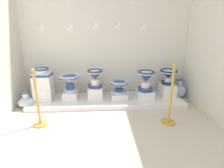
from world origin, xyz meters
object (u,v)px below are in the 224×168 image
(antique_toilet_leftmost, at_px, (146,79))
(stanchion_post_near_right, at_px, (170,105))
(antique_toilet_rightmost, at_px, (70,80))
(info_placard_fourth, at_px, (117,26))
(plinth_block_slender_white, at_px, (44,94))
(plinth_block_tall_cobalt, at_px, (119,95))
(antique_toilet_tall_cobalt, at_px, (119,85))
(plinth_block_rightmost, at_px, (71,95))
(info_placard_second, at_px, (70,28))
(plinth_block_pale_glazed, at_px, (95,92))
(plinth_block_leftmost, at_px, (145,94))
(plinth_block_broad_patterned, at_px, (167,90))
(stanchion_post_near_left, at_px, (38,108))
(info_placard_third, at_px, (95,26))
(antique_toilet_slender_white, at_px, (42,78))
(decorative_vase_spare, at_px, (26,101))
(info_placard_fifth, at_px, (143,28))
(antique_toilet_pale_glazed, at_px, (95,77))
(antique_toilet_broad_patterned, at_px, (168,75))

(antique_toilet_leftmost, height_order, stanchion_post_near_right, stanchion_post_near_right)
(antique_toilet_rightmost, height_order, info_placard_fourth, info_placard_fourth)
(plinth_block_slender_white, height_order, plinth_block_tall_cobalt, plinth_block_slender_white)
(antique_toilet_rightmost, height_order, antique_toilet_tall_cobalt, antique_toilet_rightmost)
(plinth_block_rightmost, height_order, antique_toilet_rightmost, antique_toilet_rightmost)
(antique_toilet_rightmost, bearing_deg, stanchion_post_near_right, -28.69)
(antique_toilet_rightmost, distance_m, antique_toilet_tall_cobalt, 1.03)
(info_placard_second, bearing_deg, antique_toilet_tall_cobalt, -23.02)
(plinth_block_pale_glazed, bearing_deg, antique_toilet_tall_cobalt, -6.77)
(plinth_block_leftmost, height_order, antique_toilet_leftmost, antique_toilet_leftmost)
(plinth_block_leftmost, bearing_deg, plinth_block_broad_patterned, 12.95)
(antique_toilet_tall_cobalt, height_order, stanchion_post_near_left, stanchion_post_near_left)
(antique_toilet_leftmost, xyz_separation_m, info_placard_third, (-1.03, 0.46, 1.04))
(antique_toilet_slender_white, relative_size, decorative_vase_spare, 1.29)
(info_placard_second, height_order, stanchion_post_near_left, info_placard_second)
(info_placard_second, bearing_deg, info_placard_fourth, -0.00)
(antique_toilet_leftmost, bearing_deg, stanchion_post_near_right, -78.19)
(antique_toilet_tall_cobalt, bearing_deg, info_placard_second, 156.98)
(plinth_block_leftmost, bearing_deg, antique_toilet_leftmost, -135.00)
(info_placard_third, relative_size, info_placard_fifth, 0.90)
(antique_toilet_slender_white, xyz_separation_m, antique_toilet_rightmost, (0.54, 0.03, -0.05))
(antique_toilet_rightmost, height_order, plinth_block_leftmost, antique_toilet_rightmost)
(decorative_vase_spare, bearing_deg, info_placard_third, 23.94)
(antique_toilet_rightmost, relative_size, antique_toilet_pale_glazed, 1.14)
(antique_toilet_rightmost, relative_size, decorative_vase_spare, 1.25)
(plinth_block_leftmost, relative_size, stanchion_post_near_right, 0.34)
(info_placard_fourth, relative_size, stanchion_post_near_right, 0.11)
(plinth_block_pale_glazed, bearing_deg, plinth_block_rightmost, -177.08)
(antique_toilet_pale_glazed, relative_size, stanchion_post_near_left, 0.39)
(antique_toilet_slender_white, distance_m, decorative_vase_spare, 0.54)
(plinth_block_broad_patterned, bearing_deg, info_placard_fifth, 147.34)
(antique_toilet_tall_cobalt, relative_size, decorative_vase_spare, 1.14)
(antique_toilet_pale_glazed, bearing_deg, stanchion_post_near_left, -133.23)
(antique_toilet_leftmost, relative_size, info_placard_third, 2.91)
(antique_toilet_rightmost, relative_size, plinth_block_tall_cobalt, 1.16)
(antique_toilet_broad_patterned, xyz_separation_m, stanchion_post_near_left, (-2.45, -0.97, -0.26))
(stanchion_post_near_right, bearing_deg, antique_toilet_slender_white, 157.94)
(info_placard_third, distance_m, decorative_vase_spare, 2.07)
(plinth_block_pale_glazed, xyz_separation_m, stanchion_post_near_right, (1.24, -0.99, 0.11))
(plinth_block_leftmost, distance_m, stanchion_post_near_left, 2.11)
(stanchion_post_near_left, bearing_deg, plinth_block_tall_cobalt, 32.31)
(antique_toilet_tall_cobalt, xyz_separation_m, info_placard_second, (-1.01, 0.43, 1.14))
(plinth_block_pale_glazed, bearing_deg, stanchion_post_near_left, -133.23)
(antique_toilet_slender_white, height_order, decorative_vase_spare, antique_toilet_slender_white)
(info_placard_fourth, bearing_deg, antique_toilet_leftmost, -39.05)
(antique_toilet_broad_patterned, xyz_separation_m, info_placard_fourth, (-1.08, 0.34, 1.00))
(antique_toilet_pale_glazed, xyz_separation_m, info_placard_fifth, (1.05, 0.37, 0.97))
(antique_toilet_slender_white, bearing_deg, stanchion_post_near_left, -78.26)
(antique_toilet_broad_patterned, height_order, info_placard_second, info_placard_second)
(antique_toilet_pale_glazed, bearing_deg, info_placard_second, 143.99)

